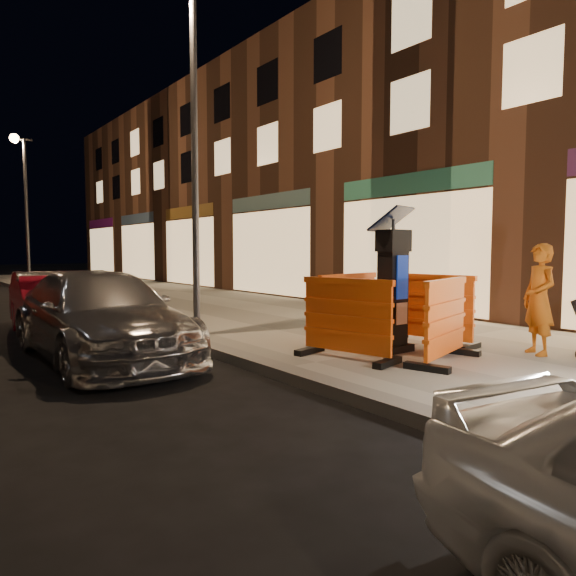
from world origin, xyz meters
TOP-DOWN VIEW (x-y plane):
  - ground_plane at (0.00, 0.00)m, footprint 120.00×120.00m
  - sidewalk at (3.00, 0.00)m, footprint 6.00×60.00m
  - kerb at (0.00, 0.00)m, footprint 0.30×60.00m
  - parking_kiosk at (1.94, -0.12)m, footprint 0.77×0.77m
  - barrier_front at (1.94, -1.07)m, footprint 1.58×1.00m
  - barrier_back at (1.94, 0.83)m, footprint 1.55×0.82m
  - barrier_kerbside at (0.99, -0.12)m, footprint 0.94×1.57m
  - barrier_bldgside at (2.89, -0.12)m, footprint 0.84×1.55m
  - car_silver at (-1.54, 2.71)m, footprint 1.89×4.63m
  - car_red at (-1.59, 5.41)m, footprint 1.59×3.89m
  - man at (3.46, -1.58)m, footprint 0.63×0.71m
  - street_lamp_mid at (0.25, 3.00)m, footprint 0.12×0.12m
  - street_lamp_far at (0.25, 18.00)m, footprint 0.12×0.12m

SIDE VIEW (x-z plane):
  - ground_plane at x=0.00m, z-range 0.00..0.00m
  - car_silver at x=-1.54m, z-range -0.67..0.67m
  - car_red at x=-1.59m, z-range -0.63..0.63m
  - sidewalk at x=3.00m, z-range 0.00..0.15m
  - kerb at x=0.00m, z-range 0.00..0.15m
  - barrier_front at x=1.94m, z-range 0.15..1.30m
  - barrier_back at x=1.94m, z-range 0.15..1.30m
  - barrier_kerbside at x=0.99m, z-range 0.15..1.30m
  - barrier_bldgside at x=2.89m, z-range 0.15..1.30m
  - man at x=3.46m, z-range 0.15..1.79m
  - parking_kiosk at x=1.94m, z-range 0.15..2.21m
  - street_lamp_mid at x=0.25m, z-range 0.15..6.15m
  - street_lamp_far at x=0.25m, z-range 0.15..6.15m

